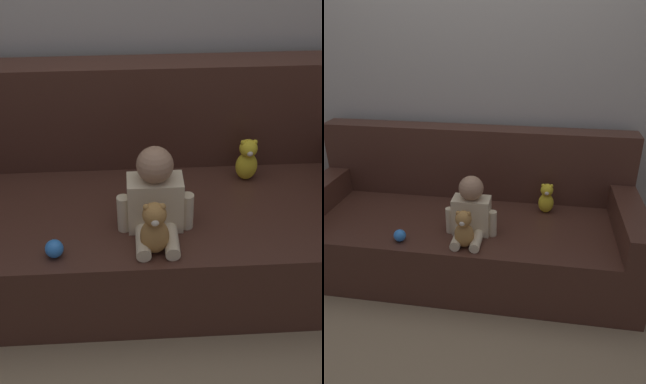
# 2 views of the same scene
# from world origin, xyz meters

# --- Properties ---
(ground_plane) EXTENTS (12.00, 12.00, 0.00)m
(ground_plane) POSITION_xyz_m (0.00, 0.00, 0.00)
(ground_plane) COLOR #9E8460
(wall_back) EXTENTS (8.00, 0.05, 2.60)m
(wall_back) POSITION_xyz_m (0.00, 0.53, 1.30)
(wall_back) COLOR #ADA89E
(wall_back) RESTS_ON ground_plane
(couch) EXTENTS (2.18, 0.89, 0.90)m
(couch) POSITION_xyz_m (0.00, 0.07, 0.30)
(couch) COLOR #47281E
(couch) RESTS_ON ground_plane
(person_baby) EXTENTS (0.31, 0.30, 0.37)m
(person_baby) POSITION_xyz_m (0.07, -0.19, 0.54)
(person_baby) COLOR beige
(person_baby) RESTS_ON couch
(teddy_bear_brown) EXTENTS (0.11, 0.11, 0.23)m
(teddy_bear_brown) POSITION_xyz_m (0.06, -0.34, 0.51)
(teddy_bear_brown) COLOR #AD7A3D
(teddy_bear_brown) RESTS_ON couch
(plush_toy_side) EXTENTS (0.10, 0.10, 0.21)m
(plush_toy_side) POSITION_xyz_m (0.51, 0.15, 0.49)
(plush_toy_side) COLOR yellow
(plush_toy_side) RESTS_ON couch
(toy_ball) EXTENTS (0.07, 0.07, 0.07)m
(toy_ball) POSITION_xyz_m (-0.33, -0.34, 0.43)
(toy_ball) COLOR #337FDB
(toy_ball) RESTS_ON couch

